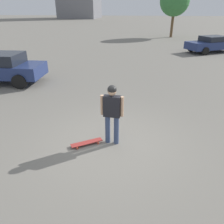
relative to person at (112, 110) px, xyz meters
The scene contains 6 objects.
ground_plane 1.07m from the person, ahead, with size 220.00×220.00×0.00m, color gray.
person is the anchor object (origin of this frame).
skateboard 1.25m from the person, 163.72° to the right, with size 0.89×0.66×0.07m.
car_parked_near 8.10m from the person, 142.61° to the left, with size 4.27×2.18×1.53m.
car_parked_far 16.86m from the person, 66.64° to the left, with size 4.82×3.75×1.37m.
tree_distant 26.64m from the person, 80.67° to the left, with size 3.68×3.68×6.20m.
Camera 1 is at (0.76, -5.38, 3.61)m, focal length 35.00 mm.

